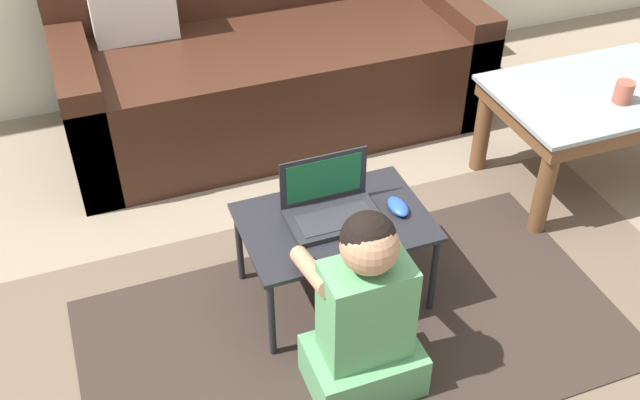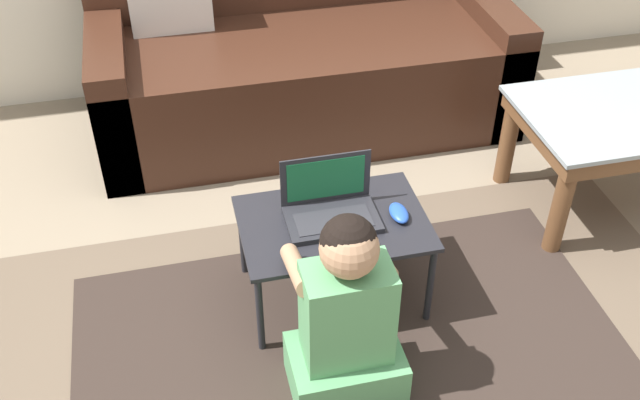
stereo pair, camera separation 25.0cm
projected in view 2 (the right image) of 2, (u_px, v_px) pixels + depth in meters
name	position (u px, v px, depth m)	size (l,w,h in m)	color
ground_plane	(321.00, 320.00, 2.63)	(16.00, 16.00, 0.00)	#7F705B
area_rug	(347.00, 335.00, 2.57)	(2.55, 1.36, 0.01)	brown
couch	(301.00, 62.00, 3.51)	(1.90, 0.84, 0.83)	#381E14
coffee_table	(625.00, 126.00, 2.94)	(0.83, 0.57, 0.45)	gray
laptop_desk	(333.00, 229.00, 2.53)	(0.63, 0.43, 0.35)	black
laptop	(331.00, 209.00, 2.50)	(0.31, 0.20, 0.21)	#232328
computer_mouse	(399.00, 213.00, 2.52)	(0.06, 0.11, 0.03)	#234CB2
person_seated	(346.00, 319.00, 2.22)	(0.35, 0.39, 0.69)	#518E5B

